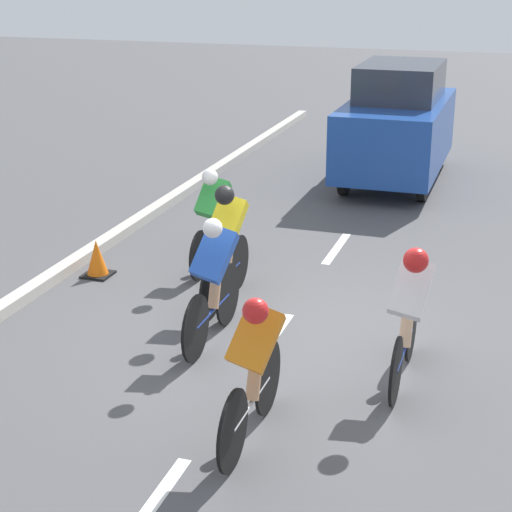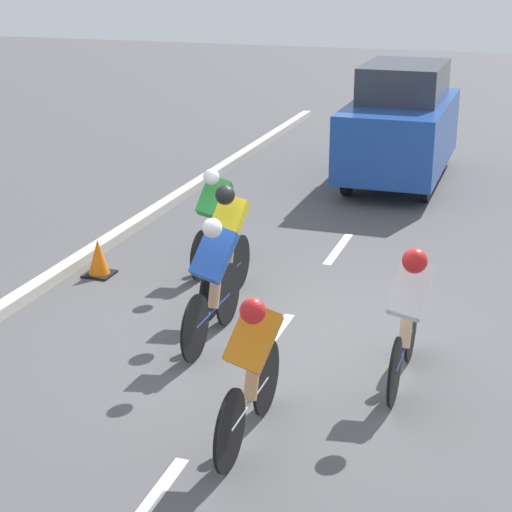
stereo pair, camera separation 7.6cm
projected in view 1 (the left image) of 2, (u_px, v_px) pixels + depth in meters
The scene contains 12 objects.
ground_plane at pixel (274, 336), 9.49m from camera, with size 60.00×60.00×0.00m, color #4C4C4F.
lane_stripe_near at pixel (150, 508), 6.55m from camera, with size 0.12×1.40×0.01m, color white.
lane_stripe_mid at pixel (272, 339), 9.41m from camera, with size 0.12×1.40×0.01m, color white.
lane_stripe_far at pixel (337, 248), 12.28m from camera, with size 0.12×1.40×0.01m, color white.
curb at pixel (19, 299), 10.32m from camera, with size 0.20×26.54×0.14m, color #B7B2A8.
cyclist_blue at pixel (213, 277), 9.04m from camera, with size 0.45×1.70×1.51m.
cyclist_green at pixel (213, 216), 11.23m from camera, with size 0.42×1.65×1.44m.
cyclist_yellow at pixel (226, 241), 10.04m from camera, with size 0.43×1.68×1.56m.
cyclist_white at pixel (409, 309), 8.16m from camera, with size 0.41×1.66×1.50m.
cyclist_orange at pixel (254, 364), 7.16m from camera, with size 0.45×1.67×1.47m.
support_car at pixel (397, 124), 15.56m from camera, with size 1.70×3.80×2.14m.
traffic_cone at pixel (97, 259), 11.18m from camera, with size 0.36×0.36×0.49m.
Camera 1 is at (-2.47, 8.28, 4.02)m, focal length 60.00 mm.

